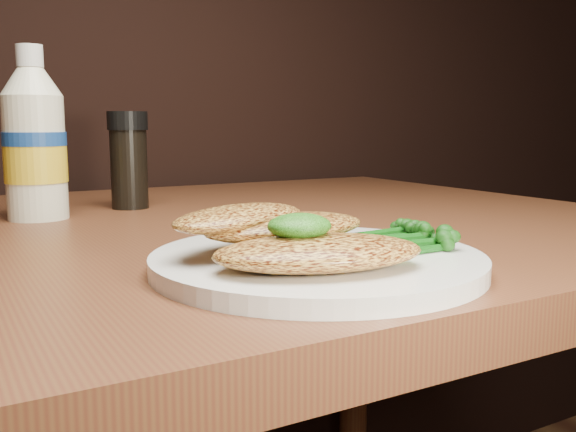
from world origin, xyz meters
TOP-DOWN VIEW (x-y plane):
  - plate at (0.07, 0.79)m, footprint 0.25×0.25m
  - chicken_front at (0.04, 0.74)m, footprint 0.16×0.11m
  - chicken_mid at (0.05, 0.80)m, footprint 0.13×0.07m
  - chicken_back at (0.02, 0.82)m, footprint 0.14×0.10m
  - pesto_front at (0.03, 0.75)m, footprint 0.05×0.05m
  - broccolini_bundle at (0.12, 0.78)m, footprint 0.14×0.12m
  - mayo_bottle at (-0.08, 1.16)m, footprint 0.09×0.09m
  - pepper_grinder at (0.04, 1.20)m, footprint 0.06×0.06m

SIDE VIEW (x-z plane):
  - plate at x=0.07m, z-range 0.75..0.76m
  - broccolini_bundle at x=0.12m, z-range 0.76..0.78m
  - chicken_front at x=0.04m, z-range 0.76..0.79m
  - chicken_mid at x=0.05m, z-range 0.77..0.79m
  - chicken_back at x=0.02m, z-range 0.78..0.80m
  - pesto_front at x=0.03m, z-range 0.78..0.80m
  - pepper_grinder at x=0.04m, z-range 0.75..0.87m
  - mayo_bottle at x=-0.08m, z-range 0.75..0.95m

